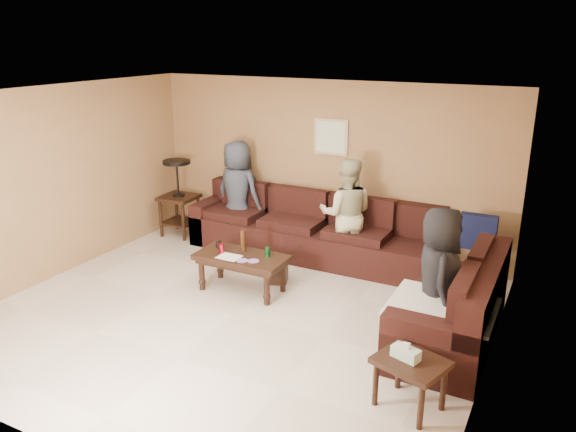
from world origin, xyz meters
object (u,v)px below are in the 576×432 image
at_px(coffee_table, 242,260).
at_px(side_table_right, 410,366).
at_px(end_table_left, 179,196).
at_px(person_middle, 346,214).
at_px(waste_bin, 277,271).
at_px(person_right, 438,278).
at_px(person_left, 238,192).
at_px(sectional_sofa, 350,257).

distance_m(coffee_table, side_table_right, 2.85).
bearing_deg(end_table_left, person_middle, -0.18).
xyz_separation_m(waste_bin, person_right, (2.19, -0.62, 0.60)).
bearing_deg(waste_bin, person_right, -15.75).
distance_m(side_table_right, waste_bin, 2.87).
bearing_deg(person_left, end_table_left, 16.00).
relative_size(person_left, person_right, 1.06).
distance_m(sectional_sofa, coffee_table, 1.42).
height_order(sectional_sofa, person_middle, person_middle).
relative_size(end_table_left, person_middle, 0.79).
height_order(end_table_left, person_middle, person_middle).
distance_m(coffee_table, end_table_left, 2.41).
bearing_deg(end_table_left, sectional_sofa, -7.61).
relative_size(coffee_table, waste_bin, 3.76).
xyz_separation_m(person_left, person_middle, (1.84, -0.17, -0.03)).
bearing_deg(coffee_table, sectional_sofa, 39.86).
xyz_separation_m(sectional_sofa, side_table_right, (1.43, -2.25, 0.08)).
height_order(coffee_table, end_table_left, end_table_left).
height_order(end_table_left, person_left, person_left).
height_order(end_table_left, side_table_right, end_table_left).
bearing_deg(sectional_sofa, person_left, 164.52).
relative_size(person_middle, person_right, 1.03).
distance_m(sectional_sofa, waste_bin, 0.96).
height_order(side_table_right, person_left, person_left).
relative_size(end_table_left, waste_bin, 4.00).
distance_m(end_table_left, person_right, 4.71).
distance_m(waste_bin, person_left, 1.76).
xyz_separation_m(coffee_table, person_left, (-0.98, 1.48, 0.39)).
bearing_deg(waste_bin, end_table_left, 158.49).
distance_m(coffee_table, person_middle, 1.62).
bearing_deg(side_table_right, person_middle, 121.91).
xyz_separation_m(side_table_right, person_right, (-0.06, 1.15, 0.34)).
relative_size(waste_bin, person_right, 0.20).
distance_m(waste_bin, person_right, 2.35).
bearing_deg(person_right, person_left, 45.63).
distance_m(person_left, person_right, 3.82).
relative_size(sectional_sofa, side_table_right, 6.81).
bearing_deg(person_middle, coffee_table, 36.26).
relative_size(person_left, person_middle, 1.03).
height_order(coffee_table, waste_bin, coffee_table).
distance_m(coffee_table, person_left, 1.82).
height_order(sectional_sofa, coffee_table, sectional_sofa).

